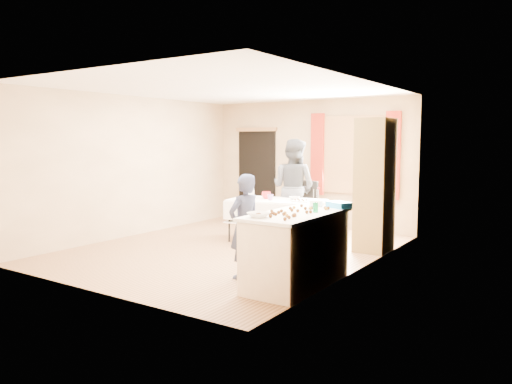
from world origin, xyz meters
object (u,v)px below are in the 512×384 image
Objects in this scene: chair at (303,218)px; woman at (293,188)px; cabinet at (375,185)px; party_table at (277,217)px; counter at (296,249)px; girl at (244,226)px.

chair is 0.56× the size of woman.
chair is (-1.64, 0.66, -0.77)m from cabinet.
woman is at bearing 83.08° from party_table.
chair reaches higher than counter.
counter is 0.88× the size of party_table.
woman is (-0.91, 2.88, 0.23)m from girl.
party_table is at bearing 126.62° from counter.
chair is 0.65m from woman.
cabinet reaches higher than party_table.
cabinet reaches higher than girl.
woman is (-0.04, 0.66, 0.46)m from party_table.
cabinet is 2.63m from girl.
girl is at bearing -108.46° from cabinet.
chair is at bearing -107.74° from woman.
woman is at bearing -93.37° from chair.
chair is (-1.54, 3.03, -0.15)m from counter.
cabinet reaches higher than chair.
counter is at bearing 109.87° from girl.
woman reaches higher than girl.
counter is 1.58× the size of chair.
cabinet is 1.33× the size of counter.
cabinet is 1.57× the size of girl.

